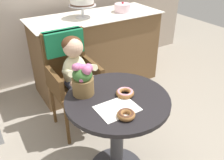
{
  "coord_description": "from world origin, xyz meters",
  "views": [
    {
      "loc": [
        -0.74,
        -1.11,
        1.64
      ],
      "look_at": [
        0.05,
        0.15,
        0.77
      ],
      "focal_mm": 38.27,
      "sensor_mm": 36.0,
      "label": 1
    }
  ],
  "objects": [
    {
      "name": "cafe_table",
      "position": [
        0.0,
        0.0,
        0.51
      ],
      "size": [
        0.72,
        0.72,
        0.72
      ],
      "color": "black",
      "rests_on": "ground"
    },
    {
      "name": "paper_napkin",
      "position": [
        -0.07,
        -0.1,
        0.72
      ],
      "size": [
        0.26,
        0.2,
        0.0
      ],
      "primitive_type": "cube",
      "rotation": [
        0.0,
        0.0,
        0.0
      ],
      "color": "white",
      "rests_on": "cafe_table"
    },
    {
      "name": "wicker_chair",
      "position": [
        -0.03,
        0.76,
        0.64
      ],
      "size": [
        0.42,
        0.45,
        0.95
      ],
      "rotation": [
        0.0,
        0.0,
        -0.08
      ],
      "color": "brown",
      "rests_on": "ground"
    },
    {
      "name": "round_layer_cake",
      "position": [
        0.9,
        1.27,
        0.95
      ],
      "size": [
        0.2,
        0.2,
        0.12
      ],
      "color": "silver",
      "rests_on": "display_counter"
    },
    {
      "name": "donut_front",
      "position": [
        0.06,
        0.0,
        0.74
      ],
      "size": [
        0.13,
        0.13,
        0.04
      ],
      "color": "#936033",
      "rests_on": "cafe_table"
    },
    {
      "name": "flower_vase",
      "position": [
        -0.17,
        0.17,
        0.84
      ],
      "size": [
        0.16,
        0.15,
        0.24
      ],
      "color": "brown",
      "rests_on": "cafe_table"
    },
    {
      "name": "seated_child",
      "position": [
        -0.03,
        0.61,
        0.68
      ],
      "size": [
        0.27,
        0.32,
        0.73
      ],
      "color": "beige",
      "rests_on": "ground"
    },
    {
      "name": "donut_mid",
      "position": [
        -0.07,
        -0.2,
        0.74
      ],
      "size": [
        0.11,
        0.11,
        0.04
      ],
      "color": "#936033",
      "rests_on": "cafe_table"
    },
    {
      "name": "display_counter",
      "position": [
        0.55,
        1.3,
        0.45
      ],
      "size": [
        1.56,
        0.62,
        0.9
      ],
      "color": "brown",
      "rests_on": "ground"
    }
  ]
}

